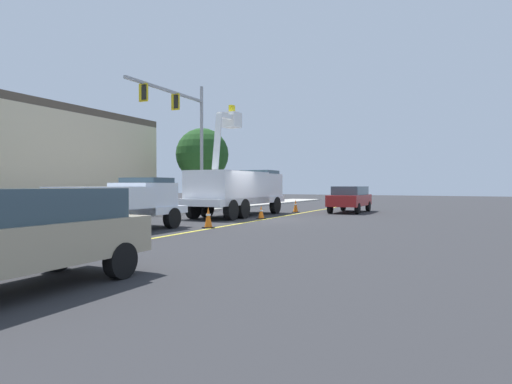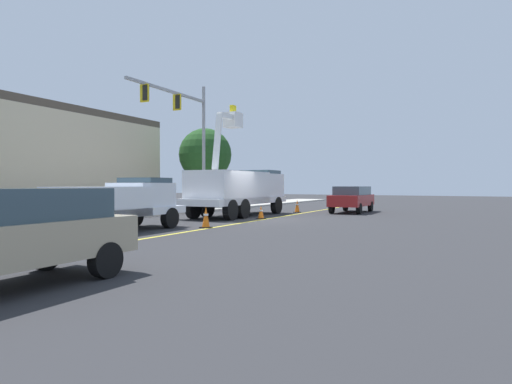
{
  "view_description": "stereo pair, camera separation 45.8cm",
  "coord_description": "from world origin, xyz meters",
  "px_view_note": "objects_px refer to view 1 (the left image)",
  "views": [
    {
      "loc": [
        -19.2,
        -10.62,
        1.74
      ],
      "look_at": [
        0.72,
        0.78,
        1.4
      ],
      "focal_mm": 30.26,
      "sensor_mm": 36.0,
      "label": 1
    },
    {
      "loc": [
        -18.97,
        -11.01,
        1.74
      ],
      "look_at": [
        0.72,
        0.78,
        1.4
      ],
      "focal_mm": 30.26,
      "sensor_mm": 36.0,
      "label": 2
    }
  ],
  "objects_px": {
    "traffic_cone_trailing": "(296,206)",
    "traffic_signal_mast": "(184,123)",
    "service_pickup_truck": "(121,202)",
    "trailing_sedan": "(10,233)",
    "traffic_cone_leading": "(116,230)",
    "utility_bucket_truck": "(239,188)",
    "passing_minivan": "(350,197)",
    "traffic_cone_mid_front": "(208,217)",
    "traffic_cone_mid_rear": "(261,212)"
  },
  "relations": [
    {
      "from": "trailing_sedan",
      "to": "traffic_cone_mid_front",
      "type": "distance_m",
      "value": 10.9
    },
    {
      "from": "utility_bucket_truck",
      "to": "traffic_cone_trailing",
      "type": "relative_size",
      "value": 9.87
    },
    {
      "from": "trailing_sedan",
      "to": "traffic_cone_mid_front",
      "type": "bearing_deg",
      "value": 19.05
    },
    {
      "from": "service_pickup_truck",
      "to": "utility_bucket_truck",
      "type": "bearing_deg",
      "value": 4.31
    },
    {
      "from": "utility_bucket_truck",
      "to": "traffic_signal_mast",
      "type": "height_order",
      "value": "traffic_signal_mast"
    },
    {
      "from": "utility_bucket_truck",
      "to": "traffic_cone_leading",
      "type": "xyz_separation_m",
      "value": [
        -11.43,
        -2.61,
        -1.25
      ]
    },
    {
      "from": "service_pickup_truck",
      "to": "traffic_signal_mast",
      "type": "distance_m",
      "value": 12.41
    },
    {
      "from": "trailing_sedan",
      "to": "traffic_cone_leading",
      "type": "height_order",
      "value": "trailing_sedan"
    },
    {
      "from": "traffic_cone_mid_front",
      "to": "trailing_sedan",
      "type": "bearing_deg",
      "value": -160.95
    },
    {
      "from": "utility_bucket_truck",
      "to": "traffic_cone_mid_front",
      "type": "distance_m",
      "value": 7.24
    },
    {
      "from": "service_pickup_truck",
      "to": "passing_minivan",
      "type": "xyz_separation_m",
      "value": [
        15.9,
        -3.82,
        -0.15
      ]
    },
    {
      "from": "traffic_cone_mid_rear",
      "to": "traffic_signal_mast",
      "type": "xyz_separation_m",
      "value": [
        2.03,
        6.82,
        5.42
      ]
    },
    {
      "from": "traffic_cone_mid_front",
      "to": "service_pickup_truck",
      "type": "bearing_deg",
      "value": 144.99
    },
    {
      "from": "passing_minivan",
      "to": "utility_bucket_truck",
      "type": "bearing_deg",
      "value": 144.94
    },
    {
      "from": "utility_bucket_truck",
      "to": "traffic_cone_trailing",
      "type": "bearing_deg",
      "value": -18.65
    },
    {
      "from": "passing_minivan",
      "to": "traffic_signal_mast",
      "type": "xyz_separation_m",
      "value": [
        -5.71,
        9.16,
        4.8
      ]
    },
    {
      "from": "service_pickup_truck",
      "to": "traffic_cone_mid_front",
      "type": "height_order",
      "value": "service_pickup_truck"
    },
    {
      "from": "traffic_cone_trailing",
      "to": "traffic_signal_mast",
      "type": "height_order",
      "value": "traffic_signal_mast"
    },
    {
      "from": "traffic_cone_mid_front",
      "to": "traffic_cone_trailing",
      "type": "relative_size",
      "value": 1.04
    },
    {
      "from": "service_pickup_truck",
      "to": "traffic_cone_leading",
      "type": "xyz_separation_m",
      "value": [
        -1.99,
        -1.89,
        -0.77
      ]
    },
    {
      "from": "traffic_cone_leading",
      "to": "traffic_cone_trailing",
      "type": "xyz_separation_m",
      "value": [
        15.95,
        1.08,
        0.06
      ]
    },
    {
      "from": "passing_minivan",
      "to": "trailing_sedan",
      "type": "distance_m",
      "value": 23.43
    },
    {
      "from": "traffic_cone_mid_front",
      "to": "passing_minivan",
      "type": "bearing_deg",
      "value": -8.02
    },
    {
      "from": "traffic_cone_mid_front",
      "to": "utility_bucket_truck",
      "type": "bearing_deg",
      "value": 22.1
    },
    {
      "from": "passing_minivan",
      "to": "traffic_cone_mid_front",
      "type": "height_order",
      "value": "passing_minivan"
    },
    {
      "from": "trailing_sedan",
      "to": "traffic_cone_leading",
      "type": "relative_size",
      "value": 6.84
    },
    {
      "from": "traffic_cone_mid_rear",
      "to": "traffic_signal_mast",
      "type": "height_order",
      "value": "traffic_signal_mast"
    },
    {
      "from": "service_pickup_truck",
      "to": "passing_minivan",
      "type": "bearing_deg",
      "value": -13.51
    },
    {
      "from": "utility_bucket_truck",
      "to": "passing_minivan",
      "type": "bearing_deg",
      "value": -35.06
    },
    {
      "from": "service_pickup_truck",
      "to": "trailing_sedan",
      "type": "relative_size",
      "value": 1.16
    },
    {
      "from": "traffic_cone_trailing",
      "to": "traffic_cone_leading",
      "type": "bearing_deg",
      "value": -176.12
    },
    {
      "from": "utility_bucket_truck",
      "to": "passing_minivan",
      "type": "relative_size",
      "value": 1.7
    },
    {
      "from": "service_pickup_truck",
      "to": "traffic_cone_mid_rear",
      "type": "relative_size",
      "value": 8.14
    },
    {
      "from": "traffic_cone_mid_rear",
      "to": "traffic_signal_mast",
      "type": "bearing_deg",
      "value": 73.41
    },
    {
      "from": "traffic_cone_mid_front",
      "to": "traffic_cone_mid_rear",
      "type": "height_order",
      "value": "traffic_cone_mid_front"
    },
    {
      "from": "utility_bucket_truck",
      "to": "service_pickup_truck",
      "type": "relative_size",
      "value": 1.46
    },
    {
      "from": "traffic_cone_mid_front",
      "to": "traffic_cone_trailing",
      "type": "xyz_separation_m",
      "value": [
        11.14,
        1.17,
        -0.02
      ]
    },
    {
      "from": "service_pickup_truck",
      "to": "traffic_cone_leading",
      "type": "relative_size",
      "value": 7.97
    },
    {
      "from": "service_pickup_truck",
      "to": "traffic_cone_mid_front",
      "type": "bearing_deg",
      "value": -35.01
    },
    {
      "from": "traffic_cone_mid_front",
      "to": "traffic_cone_mid_rear",
      "type": "distance_m",
      "value": 5.36
    },
    {
      "from": "trailing_sedan",
      "to": "traffic_signal_mast",
      "type": "bearing_deg",
      "value": 31.61
    },
    {
      "from": "traffic_cone_trailing",
      "to": "traffic_signal_mast",
      "type": "xyz_separation_m",
      "value": [
        -3.77,
        6.15,
        5.35
      ]
    },
    {
      "from": "passing_minivan",
      "to": "traffic_signal_mast",
      "type": "height_order",
      "value": "traffic_signal_mast"
    },
    {
      "from": "traffic_signal_mast",
      "to": "traffic_cone_mid_rear",
      "type": "bearing_deg",
      "value": -106.59
    },
    {
      "from": "trailing_sedan",
      "to": "traffic_signal_mast",
      "type": "distance_m",
      "value": 21.28
    },
    {
      "from": "traffic_signal_mast",
      "to": "utility_bucket_truck",
      "type": "bearing_deg",
      "value": -99.21
    },
    {
      "from": "traffic_cone_leading",
      "to": "traffic_cone_trailing",
      "type": "distance_m",
      "value": 15.98
    },
    {
      "from": "utility_bucket_truck",
      "to": "traffic_cone_leading",
      "type": "bearing_deg",
      "value": -167.16
    },
    {
      "from": "trailing_sedan",
      "to": "traffic_cone_trailing",
      "type": "xyz_separation_m",
      "value": [
        21.43,
        4.72,
        -0.56
      ]
    },
    {
      "from": "utility_bucket_truck",
      "to": "service_pickup_truck",
      "type": "xyz_separation_m",
      "value": [
        -9.44,
        -0.71,
        -0.49
      ]
    }
  ]
}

